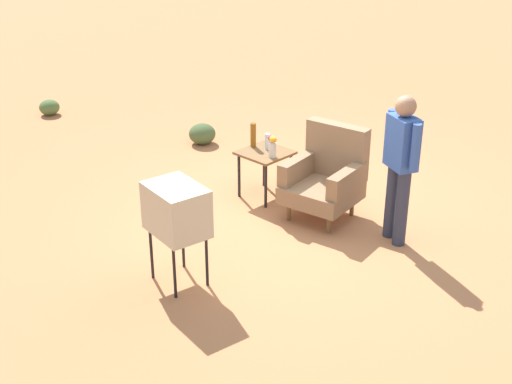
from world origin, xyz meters
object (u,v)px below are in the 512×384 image
Objects in this scene: bottle_tall_amber at (253,135)px; flower_vase at (272,145)px; armchair at (326,175)px; bottle_short_clear at (268,141)px; person_standing at (401,161)px; tv_on_stand at (177,210)px; side_table at (265,158)px.

bottle_tall_amber reaches higher than flower_vase.
flower_vase is (-0.67, -0.19, 0.24)m from armchair.
bottle_short_clear is 0.67× the size of bottle_tall_amber.
person_standing is 8.20× the size of bottle_short_clear.
person_standing is at bearing 2.37° from armchair.
armchair reaches higher than bottle_tall_amber.
person_standing is at bearing 3.93° from bottle_tall_amber.
armchair is at bearing 5.28° from bottle_tall_amber.
flower_vase is (0.40, -0.09, -0.00)m from bottle_tall_amber.
person_standing is 2.02m from bottle_tall_amber.
side_table is at bearing 110.37° from tv_on_stand.
tv_on_stand is (0.75, -2.02, 0.28)m from side_table.
side_table is 1.97× the size of bottle_tall_amber.
tv_on_stand is at bearing -69.63° from side_table.
flower_vase is at bearing -171.91° from person_standing.
tv_on_stand is at bearing -73.71° from flower_vase.
bottle_short_clear is (-0.89, -0.04, 0.19)m from armchair.
flower_vase is (0.22, -0.15, 0.05)m from bottle_short_clear.
person_standing is (1.04, 2.18, 0.16)m from tv_on_stand.
bottle_tall_amber reaches higher than side_table.
bottle_tall_amber is (-2.01, -0.14, -0.20)m from person_standing.
bottle_tall_amber is 0.41m from flower_vase.
flower_vase is at bearing 106.29° from tv_on_stand.
flower_vase is (-1.61, -0.23, -0.20)m from person_standing.
person_standing is (0.93, 0.04, 0.44)m from armchair.
tv_on_stand is 2.26m from bottle_tall_amber.
armchair reaches higher than bottle_short_clear.
tv_on_stand is 0.63× the size of person_standing.
tv_on_stand reaches higher than side_table.
bottle_tall_amber is (-0.18, -0.06, 0.05)m from bottle_short_clear.
side_table is (-0.85, -0.12, 0.01)m from armchair.
side_table is at bearing -174.82° from person_standing.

